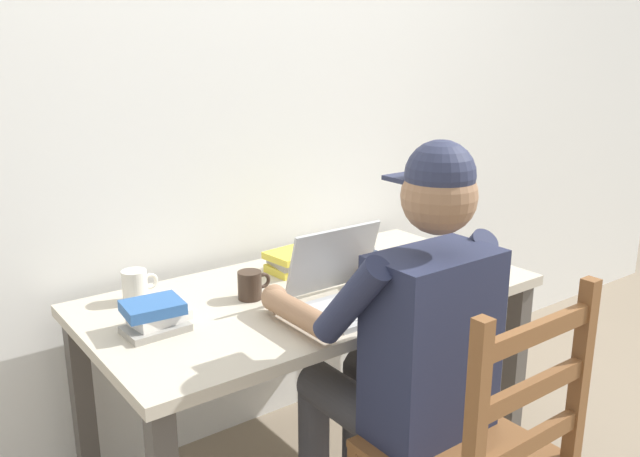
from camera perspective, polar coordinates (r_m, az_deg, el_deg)
back_wall at (r=2.40m, az=-7.24°, el=11.36°), size 6.00×0.04×2.60m
desk at (r=2.19m, az=-0.69°, el=-7.49°), size 1.45×0.75×0.70m
seated_person at (r=1.84m, az=7.23°, el=-9.64°), size 0.50×0.60×1.26m
laptop at (r=2.03m, az=2.70°, el=-5.10°), size 0.33×0.30×0.23m
computer_mouse at (r=2.15m, az=8.30°, el=-5.13°), size 0.06×0.10×0.03m
coffee_mug_white at (r=2.12m, az=-15.76°, el=-4.83°), size 0.12×0.08×0.10m
coffee_mug_dark at (r=2.28m, az=3.78°, el=-2.83°), size 0.12×0.08×0.10m
coffee_mug_spare at (r=2.08m, az=-6.07°, el=-4.91°), size 0.11×0.08×0.09m
book_stack_main at (r=2.31m, az=-2.25°, el=-2.84°), size 0.20×0.16×0.07m
book_stack_side at (r=1.90m, az=-14.14°, el=-7.39°), size 0.19×0.15×0.08m
paper_pile_near_laptop at (r=2.13m, az=8.09°, el=-5.63°), size 0.28×0.20×0.01m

